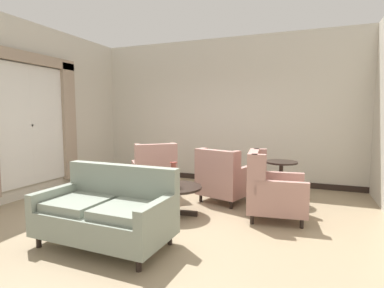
% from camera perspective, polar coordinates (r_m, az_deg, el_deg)
% --- Properties ---
extents(ground, '(8.63, 8.63, 0.00)m').
position_cam_1_polar(ground, '(4.67, -3.88, -14.04)').
color(ground, '#9E896B').
extents(wall_back, '(6.33, 0.08, 3.30)m').
position_cam_1_polar(wall_back, '(7.06, 5.94, 6.29)').
color(wall_back, beige).
rests_on(wall_back, ground).
extents(wall_left, '(0.08, 3.97, 3.30)m').
position_cam_1_polar(wall_left, '(6.92, -24.63, 5.81)').
color(wall_left, beige).
rests_on(wall_left, ground).
extents(baseboard_back, '(6.17, 0.03, 0.12)m').
position_cam_1_polar(baseboard_back, '(7.17, 5.69, -6.52)').
color(baseboard_back, black).
rests_on(baseboard_back, ground).
extents(window_with_curtains, '(0.12, 2.12, 2.53)m').
position_cam_1_polar(window_with_curtains, '(6.42, -28.08, 4.57)').
color(window_with_curtains, silver).
extents(coffee_table, '(0.83, 0.83, 0.45)m').
position_cam_1_polar(coffee_table, '(4.76, -3.22, -9.00)').
color(coffee_table, black).
rests_on(coffee_table, ground).
extents(porcelain_vase, '(0.17, 0.17, 0.38)m').
position_cam_1_polar(porcelain_vase, '(4.70, -3.54, -6.08)').
color(porcelain_vase, brown).
rests_on(porcelain_vase, coffee_table).
extents(settee, '(1.62, 0.89, 0.93)m').
position_cam_1_polar(settee, '(3.85, -15.81, -12.34)').
color(settee, gray).
rests_on(settee, ground).
extents(armchair_near_window, '(1.11, 1.12, 1.02)m').
position_cam_1_polar(armchair_near_window, '(5.91, -7.17, -5.46)').
color(armchair_near_window, tan).
rests_on(armchair_near_window, ground).
extents(armchair_beside_settee, '(0.92, 0.87, 1.02)m').
position_cam_1_polar(armchair_beside_settee, '(4.73, 14.79, -8.48)').
color(armchair_beside_settee, tan).
rests_on(armchair_beside_settee, ground).
extents(armchair_back_corner, '(1.03, 1.10, 0.96)m').
position_cam_1_polar(armchair_back_corner, '(5.47, 6.21, -6.59)').
color(armchair_back_corner, tan).
rests_on(armchair_back_corner, ground).
extents(side_table, '(0.56, 0.56, 0.74)m').
position_cam_1_polar(side_table, '(5.61, 16.52, -6.11)').
color(side_table, black).
rests_on(side_table, ground).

